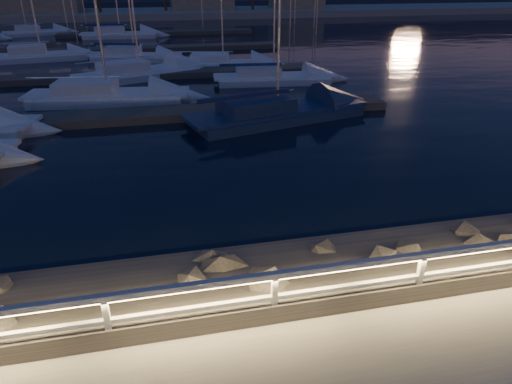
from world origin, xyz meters
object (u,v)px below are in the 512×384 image
sailboat_l (220,63)px  sailboat_j (132,55)px  sailboat_c (104,95)px  guard_rail (217,293)px  sailboat_h (270,77)px  sailboat_g (136,72)px  sailboat_k (118,34)px  sailboat_e (39,55)px  sailboat_n (35,32)px  sailboat_d (273,111)px

sailboat_l → sailboat_j: bearing=156.2°
sailboat_c → sailboat_j: sailboat_c is taller
guard_rail → sailboat_h: (6.66, 22.60, -0.98)m
sailboat_g → sailboat_k: sailboat_g is taller
guard_rail → sailboat_g: bearing=94.2°
sailboat_e → sailboat_n: (-3.83, 17.79, -0.05)m
sailboat_c → sailboat_g: 6.33m
sailboat_e → sailboat_n: sailboat_e is taller
sailboat_e → sailboat_g: sailboat_g is taller
guard_rail → sailboat_n: size_ratio=3.66×
sailboat_n → sailboat_j: bearing=-77.7°
sailboat_c → sailboat_h: size_ratio=1.13×
sailboat_c → sailboat_g: bearing=82.8°
sailboat_d → sailboat_n: 42.32m
sailboat_e → sailboat_k: 14.64m
sailboat_e → sailboat_l: (14.01, -6.43, -0.06)m
sailboat_h → sailboat_l: bearing=118.8°
sailboat_c → sailboat_d: sailboat_d is taller
sailboat_j → sailboat_n: bearing=137.0°
sailboat_k → sailboat_l: sailboat_k is taller
sailboat_g → sailboat_e: bearing=108.4°
sailboat_d → sailboat_k: size_ratio=1.09×
guard_rail → sailboat_h: size_ratio=3.36×
sailboat_h → sailboat_j: size_ratio=1.05×
sailboat_g → sailboat_k: size_ratio=1.03×
sailboat_c → sailboat_e: 16.30m
sailboat_c → sailboat_h: sailboat_c is taller
sailboat_k → sailboat_d: bearing=-71.8°
guard_rail → sailboat_n: sailboat_n is taller
sailboat_g → sailboat_j: 7.29m
guard_rail → sailboat_g: 25.89m
sailboat_e → sailboat_h: 20.46m
sailboat_l → sailboat_n: sailboat_l is taller
sailboat_d → sailboat_h: size_ratio=1.18×
sailboat_c → sailboat_e: (-6.22, 15.07, 0.01)m
sailboat_n → guard_rail: bearing=-93.2°
sailboat_h → sailboat_l: sailboat_l is taller
sailboat_d → sailboat_h: sailboat_d is taller
sailboat_n → sailboat_k: bearing=-42.1°
sailboat_d → sailboat_k: (-8.97, 33.86, -0.00)m
sailboat_h → sailboat_c: bearing=-158.4°
sailboat_g → sailboat_h: (8.56, -3.20, -0.05)m
sailboat_e → sailboat_j: bearing=-20.3°
sailboat_g → sailboat_c: bearing=-128.3°
guard_rail → sailboat_d: bearing=71.8°
guard_rail → sailboat_j: sailboat_j is taller
sailboat_d → sailboat_l: bearing=76.8°
sailboat_e → guard_rail: bearing=-81.8°
sailboat_g → sailboat_j: sailboat_g is taller
guard_rail → sailboat_e: 36.13m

